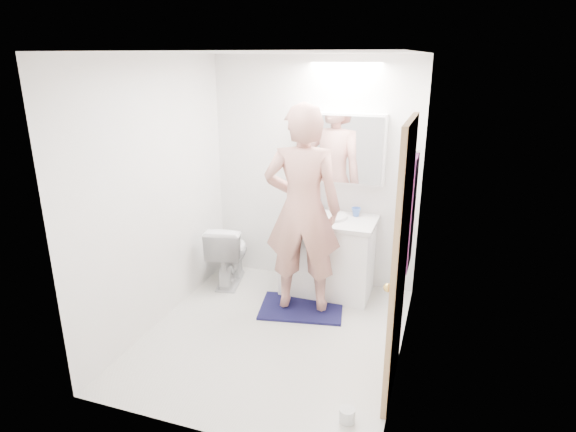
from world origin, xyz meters
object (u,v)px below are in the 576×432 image
at_px(soap_bottle_b, 316,203).
at_px(toilet, 229,253).
at_px(toothbrush_cup, 356,212).
at_px(person, 303,210).
at_px(toilet_paper_roll, 347,415).
at_px(medicine_cabinet, 341,148).
at_px(vanity_cabinet, 328,258).
at_px(soap_bottle_a, 303,200).

bearing_deg(soap_bottle_b, toilet, -161.65).
bearing_deg(toothbrush_cup, soap_bottle_b, 177.35).
xyz_separation_m(person, toilet_paper_roll, (0.75, -1.37, -0.98)).
bearing_deg(medicine_cabinet, toilet, -164.03).
distance_m(person, toothbrush_cup, 0.74).
bearing_deg(vanity_cabinet, toothbrush_cup, 33.15).
bearing_deg(toilet, toilet_paper_roll, 122.94).
distance_m(toilet, toothbrush_cup, 1.45).
bearing_deg(toothbrush_cup, person, -122.70).
relative_size(person, soap_bottle_b, 10.28).
bearing_deg(soap_bottle_b, person, -85.83).
height_order(person, toilet_paper_roll, person).
height_order(vanity_cabinet, toilet, vanity_cabinet).
height_order(toothbrush_cup, toilet_paper_roll, toothbrush_cup).
height_order(vanity_cabinet, soap_bottle_b, soap_bottle_b).
bearing_deg(person, toilet_paper_roll, 108.17).
bearing_deg(medicine_cabinet, toothbrush_cup, -15.01).
height_order(toilet, toothbrush_cup, toothbrush_cup).
height_order(soap_bottle_b, toilet_paper_roll, soap_bottle_b).
bearing_deg(toilet_paper_roll, toilet, 134.79).
bearing_deg(soap_bottle_b, toilet_paper_roll, -68.23).
bearing_deg(toothbrush_cup, soap_bottle_a, -178.98).
height_order(vanity_cabinet, soap_bottle_a, soap_bottle_a).
height_order(person, soap_bottle_b, person).
relative_size(soap_bottle_a, toilet_paper_roll, 2.14).
bearing_deg(soap_bottle_a, person, -73.66).
bearing_deg(toilet, medicine_cabinet, -175.88).
bearing_deg(soap_bottle_a, toilet_paper_roll, -64.79).
relative_size(soap_bottle_a, soap_bottle_b, 1.24).
distance_m(soap_bottle_b, toilet_paper_roll, 2.31).
xyz_separation_m(soap_bottle_b, toothbrush_cup, (0.43, -0.02, -0.05)).
relative_size(vanity_cabinet, toilet, 1.31).
bearing_deg(soap_bottle_a, vanity_cabinet, -25.38).
xyz_separation_m(vanity_cabinet, toothbrush_cup, (0.24, 0.16, 0.47)).
height_order(vanity_cabinet, medicine_cabinet, medicine_cabinet).
relative_size(medicine_cabinet, soap_bottle_b, 4.62).
xyz_separation_m(toilet, person, (0.94, -0.33, 0.68)).
height_order(person, soap_bottle_a, person).
bearing_deg(soap_bottle_a, toothbrush_cup, 1.02).
bearing_deg(toilet, soap_bottle_b, -173.50).
relative_size(medicine_cabinet, person, 0.45).
bearing_deg(vanity_cabinet, toilet, -173.91).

